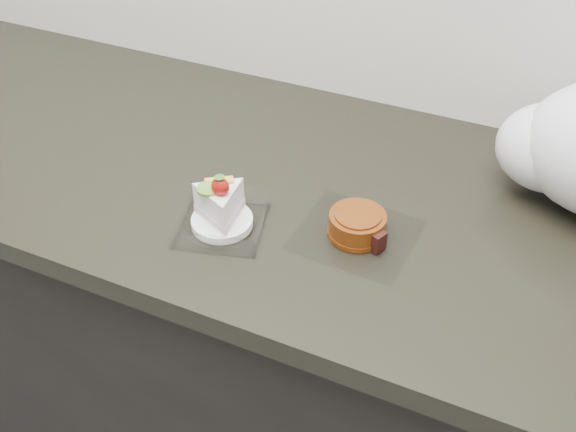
{
  "coord_description": "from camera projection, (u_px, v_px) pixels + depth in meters",
  "views": [
    {
      "loc": [
        0.4,
        0.9,
        1.54
      ],
      "look_at": [
        0.1,
        1.56,
        0.94
      ],
      "focal_mm": 40.0,
      "sensor_mm": 36.0,
      "label": 1
    }
  ],
  "objects": [
    {
      "name": "mooncake_wrap",
      "position": [
        358.0,
        227.0,
        0.96
      ],
      "size": [
        0.18,
        0.17,
        0.04
      ],
      "rotation": [
        0.0,
        0.0,
        0.12
      ],
      "color": "white",
      "rests_on": "counter"
    },
    {
      "name": "cake_tray",
      "position": [
        221.0,
        213.0,
        0.97
      ],
      "size": [
        0.16,
        0.16,
        0.1
      ],
      "rotation": [
        0.0,
        0.0,
        0.27
      ],
      "color": "white",
      "rests_on": "counter"
    },
    {
      "name": "counter",
      "position": [
        269.0,
        342.0,
        1.38
      ],
      "size": [
        2.04,
        0.64,
        0.9
      ],
      "color": "black",
      "rests_on": "ground"
    }
  ]
}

